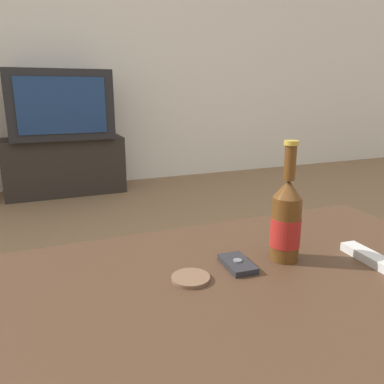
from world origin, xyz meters
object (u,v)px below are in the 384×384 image
Objects in this scene: tv_stand at (65,166)px; remote_control at (372,259)px; television at (60,105)px; beer_bottle at (286,220)px; cell_phone at (238,264)px.

tv_stand is 5.54× the size of remote_control.
television is 2.84× the size of beer_bottle.
remote_control is (0.47, -2.75, 0.24)m from tv_stand.
television is 2.67m from beer_bottle.
television is 7.68× the size of cell_phone.
television is at bearing 96.45° from beer_bottle.
tv_stand is 9.32× the size of cell_phone.
remote_control is (0.17, -0.10, -0.09)m from beer_bottle.
beer_bottle is at bearing 1.19° from cell_phone.
beer_bottle is 0.15m from cell_phone.
cell_phone is 0.31m from remote_control.
tv_stand is 0.51m from television.
television is 2.66m from cell_phone.
beer_bottle reaches higher than remote_control.
beer_bottle is (0.30, -2.65, -0.18)m from television.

